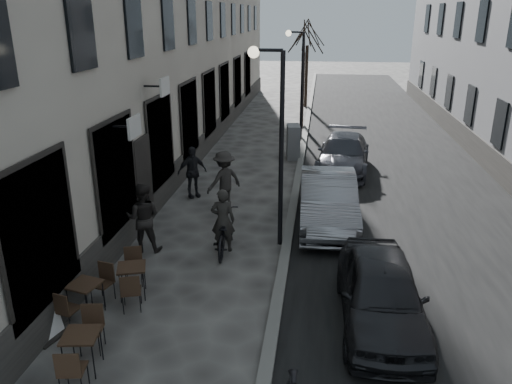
% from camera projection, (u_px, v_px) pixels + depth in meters
% --- Properties ---
extents(road, '(7.30, 60.00, 0.00)m').
position_uv_depth(road, '(385.00, 152.00, 22.21)').
color(road, black).
rests_on(road, ground).
extents(kerb, '(0.25, 60.00, 0.12)m').
position_uv_depth(kerb, '(303.00, 148.00, 22.63)').
color(kerb, slate).
rests_on(kerb, ground).
extents(streetlamp_near, '(0.90, 0.28, 5.09)m').
position_uv_depth(streetlamp_near, '(275.00, 127.00, 12.30)').
color(streetlamp_near, black).
rests_on(streetlamp_near, ground).
extents(streetlamp_far, '(0.90, 0.28, 5.09)m').
position_uv_depth(streetlamp_far, '(299.00, 73.00, 23.50)').
color(streetlamp_far, black).
rests_on(streetlamp_far, ground).
extents(tree_near, '(2.40, 2.40, 5.70)m').
position_uv_depth(tree_near, '(304.00, 37.00, 25.78)').
color(tree_near, black).
rests_on(tree_near, ground).
extents(tree_far, '(2.40, 2.40, 5.70)m').
position_uv_depth(tree_far, '(308.00, 33.00, 31.38)').
color(tree_far, black).
rests_on(tree_far, ground).
extents(bistro_set_a, '(0.68, 1.49, 0.86)m').
position_uv_depth(bistro_set_a, '(82.00, 348.00, 8.49)').
color(bistro_set_a, '#322516').
rests_on(bistro_set_a, ground).
extents(bistro_set_b, '(0.74, 1.48, 0.84)m').
position_uv_depth(bistro_set_b, '(86.00, 296.00, 10.08)').
color(bistro_set_b, '#322516').
rests_on(bistro_set_b, ground).
extents(bistro_set_c, '(0.82, 1.49, 0.85)m').
position_uv_depth(bistro_set_c, '(132.00, 278.00, 10.74)').
color(bistro_set_c, '#322516').
rests_on(bistro_set_c, ground).
extents(sign_board, '(0.53, 0.70, 1.10)m').
position_uv_depth(sign_board, '(45.00, 318.00, 9.32)').
color(sign_board, black).
rests_on(sign_board, ground).
extents(utility_cabinet, '(0.64, 1.01, 1.42)m').
position_uv_depth(utility_cabinet, '(293.00, 142.00, 21.03)').
color(utility_cabinet, slate).
rests_on(utility_cabinet, ground).
extents(bicycle, '(0.84, 2.01, 1.03)m').
position_uv_depth(bicycle, '(223.00, 232.00, 12.82)').
color(bicycle, black).
rests_on(bicycle, ground).
extents(cyclist_rider, '(0.64, 0.45, 1.69)m').
position_uv_depth(cyclist_rider, '(223.00, 220.00, 12.71)').
color(cyclist_rider, '#272522').
rests_on(cyclist_rider, ground).
extents(pedestrian_near, '(0.96, 0.79, 1.82)m').
position_uv_depth(pedestrian_near, '(143.00, 218.00, 12.69)').
color(pedestrian_near, black).
rests_on(pedestrian_near, ground).
extents(pedestrian_mid, '(1.34, 1.33, 1.85)m').
position_uv_depth(pedestrian_mid, '(224.00, 180.00, 15.50)').
color(pedestrian_mid, '#2A2725').
rests_on(pedestrian_mid, ground).
extents(pedestrian_far, '(1.07, 0.94, 1.73)m').
position_uv_depth(pedestrian_far, '(192.00, 172.00, 16.48)').
color(pedestrian_far, black).
rests_on(pedestrian_far, ground).
extents(car_near, '(1.68, 4.00, 1.35)m').
position_uv_depth(car_near, '(381.00, 293.00, 9.73)').
color(car_near, black).
rests_on(car_near, ground).
extents(car_mid, '(1.75, 4.58, 1.49)m').
position_uv_depth(car_mid, '(328.00, 200.00, 14.37)').
color(car_mid, gray).
rests_on(car_mid, ground).
extents(car_far, '(2.34, 4.83, 1.36)m').
position_uv_depth(car_far, '(343.00, 154.00, 19.34)').
color(car_far, '#35373F').
rests_on(car_far, ground).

